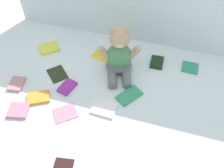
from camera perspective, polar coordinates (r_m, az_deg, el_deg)
The scene contains 14 objects.
ground_plane at distance 1.38m, azimuth 1.50°, elevation 0.30°, with size 3.20×3.20×0.00m, color silver.
teddy_bear at distance 1.37m, azimuth 1.68°, elevation 6.46°, with size 0.25×0.25×0.30m.
book_case_0 at distance 1.36m, azimuth -16.87°, elevation -3.08°, with size 0.08×0.12×0.02m, color gold.
book_case_1 at distance 1.62m, azimuth -14.50°, elevation 8.16°, with size 0.09×0.12×0.02m, color #D9DA3F.
book_case_2 at distance 1.34m, azimuth -21.05°, elevation -5.79°, with size 0.09×0.10×0.02m, color #AF7691.
book_case_3 at distance 1.45m, azimuth -12.67°, elevation 2.36°, with size 0.09×0.12×0.01m, color #242D17.
book_case_4 at distance 1.27m, azimuth -10.91°, elevation -6.66°, with size 0.10×0.12×0.01m, color #AC7B92.
book_case_5 at distance 1.26m, azimuth -1.87°, elevation -5.72°, with size 0.10×0.12×0.01m, color white.
book_case_6 at distance 1.50m, azimuth 10.44°, elevation 5.01°, with size 0.07×0.10×0.02m, color black.
book_case_7 at distance 1.52m, azimuth 17.79°, elevation 3.69°, with size 0.09×0.09×0.01m, color #2C8F67.
book_case_9 at distance 1.37m, azimuth -10.44°, elevation -0.67°, with size 0.07×0.10×0.02m, color purple.
book_case_10 at distance 1.52m, azimuth -2.28°, elevation 6.52°, with size 0.07×0.12×0.01m, color yellow.
book_case_11 at distance 1.46m, azimuth -21.42°, elevation 0.03°, with size 0.08×0.10×0.02m, color #B17E87.
book_case_13 at distance 1.32m, azimuth 4.06°, elevation -2.70°, with size 0.08×0.14×0.01m, color #309165.
Camera 1 is at (0.22, -0.87, 1.05)m, focal length 39.05 mm.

